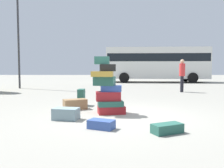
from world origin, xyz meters
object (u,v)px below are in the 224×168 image
suitcase_brown_white_trunk (76,104)px  suitcase_navy_upright_blue (102,124)px  person_bearded_onlooker (183,73)px  parked_bus (157,62)px  suitcase_slate_behind_tower (67,114)px  suitcase_tower (109,91)px  suitcase_teal_left_side (168,128)px  lamp_post (19,15)px  suitcase_teal_right_side (82,97)px

suitcase_brown_white_trunk → suitcase_navy_upright_blue: size_ratio=1.29×
person_bearded_onlooker → parked_bus: size_ratio=0.19×
parked_bus → suitcase_slate_behind_tower: bearing=-105.0°
parked_bus → suitcase_tower: bearing=-102.4°
suitcase_slate_behind_tower → person_bearded_onlooker: 8.29m
suitcase_tower → suitcase_teal_left_side: (1.18, -1.97, -0.53)m
suitcase_teal_left_side → parked_bus: (3.05, 17.08, 1.74)m
lamp_post → person_bearded_onlooker: bearing=-13.5°
suitcase_teal_right_side → person_bearded_onlooker: person_bearded_onlooker is taller
person_bearded_onlooker → suitcase_teal_left_side: bearing=12.1°
suitcase_brown_white_trunk → lamp_post: size_ratio=0.10×
suitcase_navy_upright_blue → person_bearded_onlooker: size_ratio=0.31×
suitcase_tower → person_bearded_onlooker: (3.83, 5.90, 0.41)m
suitcase_tower → suitcase_slate_behind_tower: (-1.01, -0.77, -0.48)m
suitcase_teal_right_side → suitcase_teal_left_side: 3.97m
suitcase_brown_white_trunk → parked_bus: size_ratio=0.07×
suitcase_tower → suitcase_brown_white_trunk: size_ratio=2.29×
suitcase_navy_upright_blue → suitcase_teal_left_side: 1.33m
suitcase_tower → lamp_post: lamp_post is taller
suitcase_brown_white_trunk → suitcase_teal_left_side: 3.42m
suitcase_navy_upright_blue → suitcase_teal_left_side: size_ratio=0.88×
suitcase_tower → suitcase_teal_right_side: (-0.92, 1.40, -0.35)m
suitcase_slate_behind_tower → person_bearded_onlooker: bearing=65.2°
suitcase_navy_upright_blue → suitcase_teal_right_side: bearing=128.7°
suitcase_brown_white_trunk → parked_bus: bearing=45.9°
suitcase_tower → lamp_post: (-5.72, 8.19, 3.92)m
suitcase_tower → person_bearded_onlooker: size_ratio=0.91×
suitcase_navy_upright_blue → lamp_post: lamp_post is taller
suitcase_tower → parked_bus: bearing=74.4°
suitcase_teal_right_side → suitcase_teal_left_side: size_ratio=0.93×
suitcase_navy_upright_blue → lamp_post: size_ratio=0.07×
suitcase_slate_behind_tower → suitcase_teal_right_side: size_ratio=1.08×
suitcase_brown_white_trunk → suitcase_teal_left_side: bearing=-74.2°
suitcase_brown_white_trunk → suitcase_tower: bearing=-57.0°
suitcase_teal_right_side → suitcase_brown_white_trunk: bearing=-94.4°
suitcase_brown_white_trunk → lamp_post: lamp_post is taller
suitcase_teal_right_side → lamp_post: bearing=128.0°
suitcase_tower → lamp_post: size_ratio=0.22×
suitcase_slate_behind_tower → lamp_post: size_ratio=0.08×
person_bearded_onlooker → suitcase_brown_white_trunk: bearing=-12.1°
suitcase_teal_left_side → suitcase_teal_right_side: bearing=97.3°
person_bearded_onlooker → lamp_post: size_ratio=0.24×
suitcase_brown_white_trunk → person_bearded_onlooker: person_bearded_onlooker is taller
person_bearded_onlooker → lamp_post: 10.43m
suitcase_navy_upright_blue → suitcase_teal_right_side: size_ratio=0.95×
suitcase_teal_right_side → suitcase_slate_behind_tower: bearing=-89.5°
suitcase_brown_white_trunk → parked_bus: parked_bus is taller
suitcase_brown_white_trunk → lamp_post: bearing=97.8°
suitcase_tower → parked_bus: parked_bus is taller
suitcase_teal_right_side → lamp_post: (-4.80, 6.80, 4.27)m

